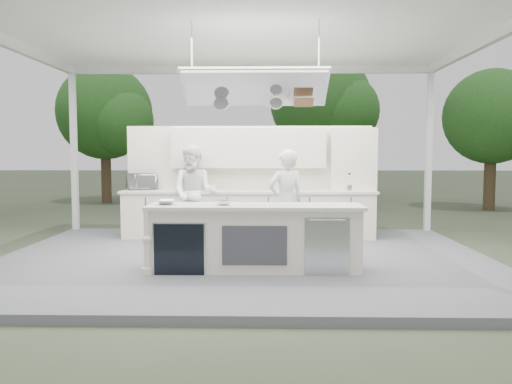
{
  "coord_description": "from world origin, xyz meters",
  "views": [
    {
      "loc": [
        0.37,
        -8.07,
        1.82
      ],
      "look_at": [
        0.18,
        0.4,
        1.16
      ],
      "focal_mm": 35.0,
      "sensor_mm": 36.0,
      "label": 1
    }
  ],
  "objects_px": {
    "head_chef": "(286,202)",
    "demo_island": "(254,237)",
    "back_counter": "(248,214)",
    "sous_chef": "(194,193)"
  },
  "relations": [
    {
      "from": "back_counter",
      "to": "head_chef",
      "type": "height_order",
      "value": "head_chef"
    },
    {
      "from": "back_counter",
      "to": "head_chef",
      "type": "bearing_deg",
      "value": -66.92
    },
    {
      "from": "back_counter",
      "to": "sous_chef",
      "type": "relative_size",
      "value": 2.74
    },
    {
      "from": "demo_island",
      "to": "head_chef",
      "type": "height_order",
      "value": "head_chef"
    },
    {
      "from": "head_chef",
      "to": "demo_island",
      "type": "bearing_deg",
      "value": 42.91
    },
    {
      "from": "sous_chef",
      "to": "head_chef",
      "type": "bearing_deg",
      "value": -28.92
    },
    {
      "from": "demo_island",
      "to": "sous_chef",
      "type": "xyz_separation_m",
      "value": [
        -1.22,
        2.46,
        0.45
      ]
    },
    {
      "from": "demo_island",
      "to": "sous_chef",
      "type": "bearing_deg",
      "value": 116.32
    },
    {
      "from": "sous_chef",
      "to": "back_counter",
      "type": "bearing_deg",
      "value": 25.97
    },
    {
      "from": "demo_island",
      "to": "back_counter",
      "type": "height_order",
      "value": "same"
    }
  ]
}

